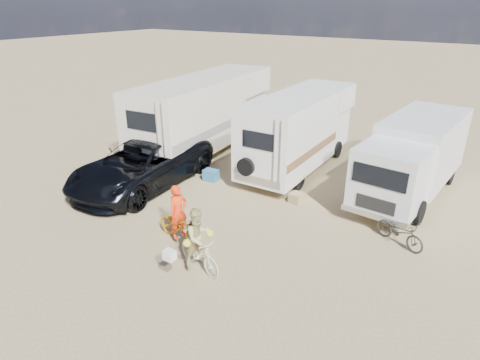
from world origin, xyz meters
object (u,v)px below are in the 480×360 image
Objects in this scene: rv_main at (299,132)px; bike_man at (179,227)px; cooler at (211,175)px; dark_suv at (142,164)px; rider_woman at (199,243)px; box_truck at (412,159)px; bike_parked at (400,232)px; rv_left at (205,115)px; crate at (296,198)px; rider_man at (179,217)px; bike_woman at (199,253)px.

rv_main is 3.75× the size of bike_man.
cooler is (-1.90, 3.97, -0.25)m from bike_man.
dark_suv is 5.85m from rider_woman.
dark_suv is (-8.40, -4.56, -0.50)m from box_truck.
rv_main reaches higher than bike_parked.
box_truck is 7.24m from cooler.
rv_left reaches higher than crate.
rv_main is 7.12m from bike_man.
bike_man is 4.42m from crate.
bike_man is 0.32m from rider_man.
bike_parked is (8.99, 1.03, -0.42)m from dark_suv.
bike_parked is (9.52, -3.42, -1.23)m from rv_left.
bike_woman is (-3.37, -7.55, -0.86)m from box_truck.
box_truck is 1.07× the size of dark_suv.
rider_woman is (0.00, 0.00, 0.30)m from bike_woman.
bike_man is 1.14× the size of bike_parked.
bike_woman is (1.03, -7.77, -1.04)m from rv_main.
rider_man is at bearing -112.27° from crate.
cooler is (-3.19, 4.70, -0.56)m from rider_woman.
box_truck is 4.07× the size of rider_man.
cooler is (2.36, -2.74, -1.42)m from rv_left.
crate is (1.67, 4.08, -0.30)m from bike_man.
rider_woman is (-3.37, -7.55, -0.55)m from box_truck.
dark_suv is at bearing -131.07° from rv_main.
bike_man is 3.29× the size of cooler.
rider_man is 4.44m from cooler.
bike_woman is (5.03, -2.99, -0.36)m from dark_suv.
rv_left is 10.19m from bike_parked.
rider_woman is (1.03, -7.77, -0.74)m from rv_main.
dark_suv reaches higher than cooler.
dark_suv reaches higher than bike_parked.
dark_suv is (0.53, -4.45, -0.81)m from rv_left.
crate is (0.38, 4.81, -0.61)m from rider_woman.
rv_main reaches higher than dark_suv.
crate is (5.93, -2.63, -1.47)m from rv_left.
rv_main is at bearing 23.17° from bike_woman.
dark_suv is 9.06m from bike_parked.
box_truck is 4.04× the size of bike_woman.
crate is (-3.58, 0.79, -0.24)m from bike_parked.
box_truck is 9.57m from dark_suv.
box_truck is 4.10× the size of rider_woman.
rv_main reaches higher than crate.
bike_man is (4.26, -6.71, -1.17)m from rv_left.
box_truck is 11.83× the size of cooler.
cooler is (-1.90, 3.97, -0.57)m from rider_man.
cooler is at bearing 37.40° from rider_man.
bike_parked is (0.59, -3.53, -0.92)m from box_truck.
rv_main is 3.54m from crate.
rv_left reaches higher than bike_man.
dark_suv is at bearing -161.39° from crate.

